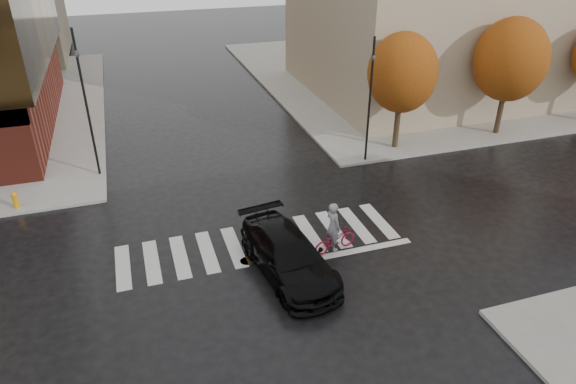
# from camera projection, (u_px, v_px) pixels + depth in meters

# --- Properties ---
(ground) EXTENTS (120.00, 120.00, 0.00)m
(ground) POSITION_uv_depth(u_px,v_px,m) (263.00, 249.00, 20.95)
(ground) COLOR black
(ground) RESTS_ON ground
(sidewalk_ne) EXTENTS (30.00, 30.00, 0.15)m
(sidewalk_ne) POSITION_uv_depth(u_px,v_px,m) (432.00, 71.00, 44.15)
(sidewalk_ne) COLOR gray
(sidewalk_ne) RESTS_ON ground
(crosswalk) EXTENTS (12.00, 3.00, 0.01)m
(crosswalk) POSITION_uv_depth(u_px,v_px,m) (260.00, 242.00, 21.36)
(crosswalk) COLOR silver
(crosswalk) RESTS_ON ground
(tree_ne_a) EXTENTS (3.80, 3.80, 6.50)m
(tree_ne_a) POSITION_uv_depth(u_px,v_px,m) (402.00, 73.00, 27.71)
(tree_ne_a) COLOR black
(tree_ne_a) RESTS_ON sidewalk_ne
(tree_ne_b) EXTENTS (4.20, 4.20, 6.89)m
(tree_ne_b) POSITION_uv_depth(u_px,v_px,m) (511.00, 60.00, 29.54)
(tree_ne_b) COLOR black
(tree_ne_b) RESTS_ON sidewalk_ne
(sedan) EXTENTS (2.99, 5.81, 1.61)m
(sedan) POSITION_uv_depth(u_px,v_px,m) (288.00, 255.00, 19.19)
(sedan) COLOR black
(sedan) RESTS_ON ground
(cyclist) EXTENTS (2.06, 1.12, 2.22)m
(cyclist) POSITION_uv_depth(u_px,v_px,m) (334.00, 235.00, 20.48)
(cyclist) COLOR maroon
(cyclist) RESTS_ON ground
(traffic_light_nw) EXTENTS (0.22, 0.20, 7.37)m
(traffic_light_nw) POSITION_uv_depth(u_px,v_px,m) (85.00, 95.00, 24.66)
(traffic_light_nw) COLOR black
(traffic_light_nw) RESTS_ON sidewalk_nw
(traffic_light_ne) EXTENTS (0.15, 0.18, 6.62)m
(traffic_light_ne) POSITION_uv_depth(u_px,v_px,m) (370.00, 94.00, 26.43)
(traffic_light_ne) COLOR black
(traffic_light_ne) RESTS_ON sidewalk_ne
(fire_hydrant) EXTENTS (0.28, 0.28, 0.79)m
(fire_hydrant) POSITION_uv_depth(u_px,v_px,m) (15.00, 199.00, 23.39)
(fire_hydrant) COLOR orange
(fire_hydrant) RESTS_ON sidewalk_nw
(manhole) EXTENTS (0.63, 0.63, 0.01)m
(manhole) POSITION_uv_depth(u_px,v_px,m) (247.00, 261.00, 20.21)
(manhole) COLOR #423317
(manhole) RESTS_ON ground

